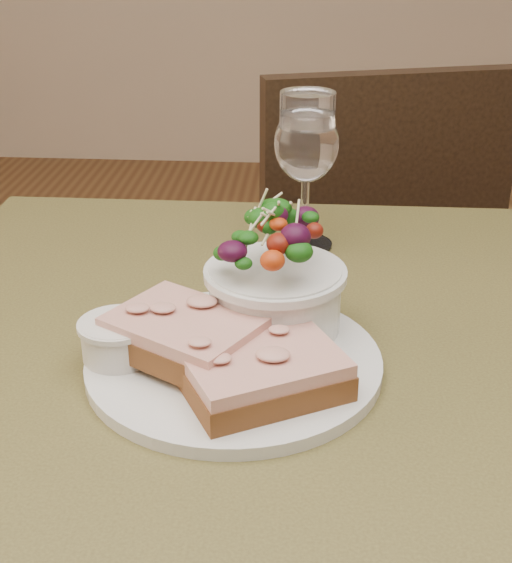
# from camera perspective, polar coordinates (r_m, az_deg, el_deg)

# --- Properties ---
(cafe_table) EXTENTS (0.80, 0.80, 0.75)m
(cafe_table) POSITION_cam_1_polar(r_m,az_deg,el_deg) (0.80, 1.10, -11.13)
(cafe_table) COLOR #443B1D
(cafe_table) RESTS_ON ground
(chair_far) EXTENTS (0.52, 0.52, 0.90)m
(chair_far) POSITION_cam_1_polar(r_m,az_deg,el_deg) (1.62, 6.36, -5.41)
(chair_far) COLOR black
(chair_far) RESTS_ON ground
(dinner_plate) EXTENTS (0.27, 0.27, 0.01)m
(dinner_plate) POSITION_cam_1_polar(r_m,az_deg,el_deg) (0.71, -1.61, -5.87)
(dinner_plate) COLOR silver
(dinner_plate) RESTS_ON cafe_table
(sandwich_front) EXTENTS (0.16, 0.14, 0.03)m
(sandwich_front) POSITION_cam_1_polar(r_m,az_deg,el_deg) (0.66, 0.48, -6.59)
(sandwich_front) COLOR #442612
(sandwich_front) RESTS_ON dinner_plate
(sandwich_back) EXTENTS (0.16, 0.15, 0.03)m
(sandwich_back) POSITION_cam_1_polar(r_m,az_deg,el_deg) (0.70, -5.16, -3.86)
(sandwich_back) COLOR #442612
(sandwich_back) RESTS_ON dinner_plate
(ramekin) EXTENTS (0.06, 0.06, 0.04)m
(ramekin) POSITION_cam_1_polar(r_m,az_deg,el_deg) (0.71, -10.05, -4.04)
(ramekin) COLOR silver
(ramekin) RESTS_ON dinner_plate
(salad_bowl) EXTENTS (0.13, 0.13, 0.13)m
(salad_bowl) POSITION_cam_1_polar(r_m,az_deg,el_deg) (0.73, 1.41, 0.83)
(salad_bowl) COLOR silver
(salad_bowl) RESTS_ON dinner_plate
(garnish) EXTENTS (0.05, 0.04, 0.02)m
(garnish) POSITION_cam_1_polar(r_m,az_deg,el_deg) (0.77, -4.99, -2.39)
(garnish) COLOR #0F3309
(garnish) RESTS_ON dinner_plate
(wine_glass) EXTENTS (0.08, 0.08, 0.18)m
(wine_glass) POSITION_cam_1_polar(r_m,az_deg,el_deg) (0.93, 3.69, 9.63)
(wine_glass) COLOR white
(wine_glass) RESTS_ON cafe_table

